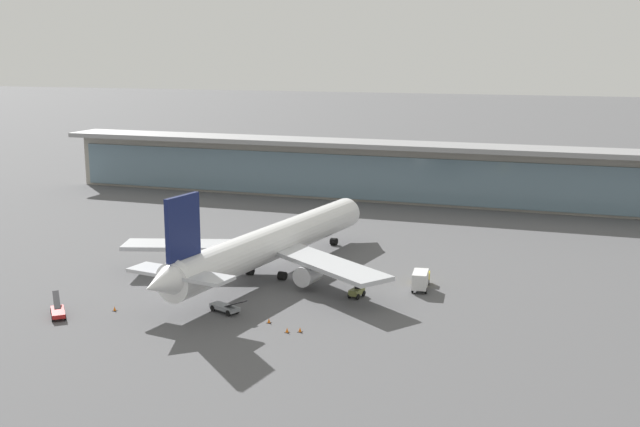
{
  "coord_description": "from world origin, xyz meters",
  "views": [
    {
      "loc": [
        45.51,
        -118.18,
        37.3
      ],
      "look_at": [
        0.0,
        14.14,
        8.12
      ],
      "focal_mm": 43.42,
      "sensor_mm": 36.0,
      "label": 1
    }
  ],
  "objects_px": {
    "service_truck_on_taxiway_olive": "(357,292)",
    "safety_cone_bravo": "(300,330)",
    "airliner_on_stand": "(271,243)",
    "service_truck_near_nose_grey": "(226,307)",
    "safety_cone_charlie": "(115,309)",
    "service_truck_under_wing_red": "(58,311)",
    "service_truck_by_tail_white": "(204,271)",
    "safety_cone_alpha": "(269,321)",
    "safety_cone_delta": "(287,330)",
    "service_truck_mid_apron_yellow": "(421,279)"
  },
  "relations": [
    {
      "from": "safety_cone_delta",
      "to": "service_truck_under_wing_red",
      "type": "bearing_deg",
      "value": -172.03
    },
    {
      "from": "service_truck_near_nose_grey",
      "to": "service_truck_by_tail_white",
      "type": "distance_m",
      "value": 19.87
    },
    {
      "from": "service_truck_mid_apron_yellow",
      "to": "safety_cone_delta",
      "type": "relative_size",
      "value": 10.73
    },
    {
      "from": "service_truck_near_nose_grey",
      "to": "safety_cone_alpha",
      "type": "distance_m",
      "value": 7.97
    },
    {
      "from": "airliner_on_stand",
      "to": "service_truck_on_taxiway_olive",
      "type": "distance_m",
      "value": 19.32
    },
    {
      "from": "safety_cone_alpha",
      "to": "safety_cone_bravo",
      "type": "bearing_deg",
      "value": -20.19
    },
    {
      "from": "service_truck_by_tail_white",
      "to": "safety_cone_alpha",
      "type": "bearing_deg",
      "value": -42.79
    },
    {
      "from": "service_truck_by_tail_white",
      "to": "service_truck_on_taxiway_olive",
      "type": "height_order",
      "value": "service_truck_by_tail_white"
    },
    {
      "from": "service_truck_near_nose_grey",
      "to": "service_truck_on_taxiway_olive",
      "type": "height_order",
      "value": "service_truck_near_nose_grey"
    },
    {
      "from": "service_truck_near_nose_grey",
      "to": "safety_cone_delta",
      "type": "distance_m",
      "value": 12.45
    },
    {
      "from": "service_truck_under_wing_red",
      "to": "safety_cone_alpha",
      "type": "distance_m",
      "value": 30.7
    },
    {
      "from": "safety_cone_delta",
      "to": "safety_cone_bravo",
      "type": "bearing_deg",
      "value": 24.59
    },
    {
      "from": "safety_cone_charlie",
      "to": "service_truck_under_wing_red",
      "type": "bearing_deg",
      "value": -142.39
    },
    {
      "from": "service_truck_by_tail_white",
      "to": "safety_cone_bravo",
      "type": "distance_m",
      "value": 31.94
    },
    {
      "from": "service_truck_mid_apron_yellow",
      "to": "safety_cone_alpha",
      "type": "xyz_separation_m",
      "value": [
        -16.92,
        -22.65,
        -1.37
      ]
    },
    {
      "from": "airliner_on_stand",
      "to": "safety_cone_delta",
      "type": "xyz_separation_m",
      "value": [
        12.76,
        -25.1,
        -5.24
      ]
    },
    {
      "from": "safety_cone_alpha",
      "to": "service_truck_on_taxiway_olive",
      "type": "bearing_deg",
      "value": 61.24
    },
    {
      "from": "service_truck_under_wing_red",
      "to": "safety_cone_delta",
      "type": "relative_size",
      "value": 8.65
    },
    {
      "from": "service_truck_under_wing_red",
      "to": "service_truck_near_nose_grey",
      "type": "bearing_deg",
      "value": 23.17
    },
    {
      "from": "service_truck_near_nose_grey",
      "to": "service_truck_under_wing_red",
      "type": "height_order",
      "value": "same"
    },
    {
      "from": "service_truck_mid_apron_yellow",
      "to": "service_truck_under_wing_red",
      "type": "bearing_deg",
      "value": -147.22
    },
    {
      "from": "airliner_on_stand",
      "to": "safety_cone_bravo",
      "type": "height_order",
      "value": "airliner_on_stand"
    },
    {
      "from": "safety_cone_bravo",
      "to": "safety_cone_charlie",
      "type": "bearing_deg",
      "value": -178.79
    },
    {
      "from": "service_truck_by_tail_white",
      "to": "service_truck_under_wing_red",
      "type": "bearing_deg",
      "value": -112.06
    },
    {
      "from": "service_truck_under_wing_red",
      "to": "safety_cone_bravo",
      "type": "height_order",
      "value": "service_truck_under_wing_red"
    },
    {
      "from": "service_truck_on_taxiway_olive",
      "to": "safety_cone_delta",
      "type": "height_order",
      "value": "service_truck_on_taxiway_olive"
    },
    {
      "from": "airliner_on_stand",
      "to": "service_truck_near_nose_grey",
      "type": "relative_size",
      "value": 9.7
    },
    {
      "from": "service_truck_near_nose_grey",
      "to": "safety_cone_alpha",
      "type": "relative_size",
      "value": 9.74
    },
    {
      "from": "safety_cone_charlie",
      "to": "service_truck_near_nose_grey",
      "type": "bearing_deg",
      "value": 16.3
    },
    {
      "from": "service_truck_under_wing_red",
      "to": "service_truck_on_taxiway_olive",
      "type": "relative_size",
      "value": 1.92
    },
    {
      "from": "service_truck_on_taxiway_olive",
      "to": "safety_cone_alpha",
      "type": "distance_m",
      "value": 17.44
    },
    {
      "from": "airliner_on_stand",
      "to": "safety_cone_delta",
      "type": "relative_size",
      "value": 94.47
    },
    {
      "from": "airliner_on_stand",
      "to": "safety_cone_alpha",
      "type": "relative_size",
      "value": 94.47
    },
    {
      "from": "service_truck_under_wing_red",
      "to": "service_truck_by_tail_white",
      "type": "bearing_deg",
      "value": 67.94
    },
    {
      "from": "service_truck_near_nose_grey",
      "to": "safety_cone_charlie",
      "type": "bearing_deg",
      "value": -163.7
    },
    {
      "from": "service_truck_near_nose_grey",
      "to": "safety_cone_bravo",
      "type": "xyz_separation_m",
      "value": [
        13.11,
        -4.02,
        -0.49
      ]
    },
    {
      "from": "service_truck_under_wing_red",
      "to": "safety_cone_charlie",
      "type": "xyz_separation_m",
      "value": [
        6.27,
        4.83,
        -0.49
      ]
    },
    {
      "from": "service_truck_under_wing_red",
      "to": "service_truck_on_taxiway_olive",
      "type": "distance_m",
      "value": 44.42
    },
    {
      "from": "service_truck_mid_apron_yellow",
      "to": "safety_cone_charlie",
      "type": "distance_m",
      "value": 47.7
    },
    {
      "from": "airliner_on_stand",
      "to": "safety_cone_charlie",
      "type": "bearing_deg",
      "value": -120.24
    },
    {
      "from": "service_truck_under_wing_red",
      "to": "service_truck_by_tail_white",
      "type": "distance_m",
      "value": 27.47
    },
    {
      "from": "airliner_on_stand",
      "to": "service_truck_under_wing_red",
      "type": "xyz_separation_m",
      "value": [
        -20.83,
        -29.81,
        -4.75
      ]
    },
    {
      "from": "service_truck_on_taxiway_olive",
      "to": "safety_cone_bravo",
      "type": "xyz_separation_m",
      "value": [
        -2.98,
        -17.27,
        -0.56
      ]
    },
    {
      "from": "service_truck_under_wing_red",
      "to": "safety_cone_delta",
      "type": "xyz_separation_m",
      "value": [
        33.59,
        4.71,
        -0.49
      ]
    },
    {
      "from": "airliner_on_stand",
      "to": "safety_cone_alpha",
      "type": "height_order",
      "value": "airliner_on_stand"
    },
    {
      "from": "service_truck_by_tail_white",
      "to": "safety_cone_bravo",
      "type": "bearing_deg",
      "value": -38.81
    },
    {
      "from": "service_truck_on_taxiway_olive",
      "to": "safety_cone_delta",
      "type": "xyz_separation_m",
      "value": [
        -4.58,
        -18.01,
        -0.56
      ]
    },
    {
      "from": "service_truck_on_taxiway_olive",
      "to": "safety_cone_alpha",
      "type": "height_order",
      "value": "service_truck_on_taxiway_olive"
    },
    {
      "from": "service_truck_on_taxiway_olive",
      "to": "safety_cone_bravo",
      "type": "bearing_deg",
      "value": -99.78
    },
    {
      "from": "airliner_on_stand",
      "to": "service_truck_by_tail_white",
      "type": "height_order",
      "value": "airliner_on_stand"
    }
  ]
}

